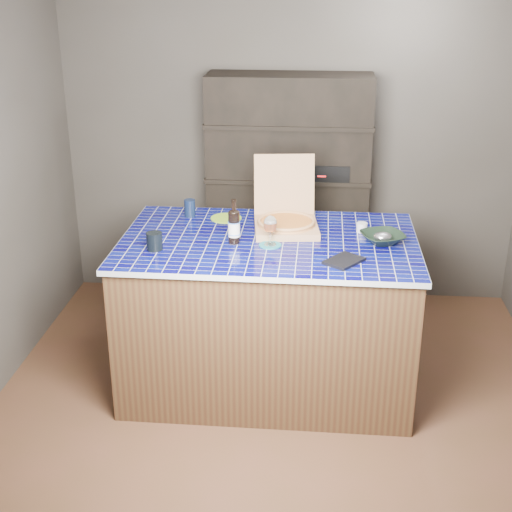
# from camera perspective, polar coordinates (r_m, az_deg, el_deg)

# --- Properties ---
(room) EXTENTS (3.50, 3.50, 3.50)m
(room) POSITION_cam_1_polar(r_m,az_deg,el_deg) (3.89, 1.61, 3.19)
(room) COLOR brown
(room) RESTS_ON ground
(shelving_unit) EXTENTS (1.20, 0.41, 1.80)m
(shelving_unit) POSITION_cam_1_polar(r_m,az_deg,el_deg) (5.44, 2.62, 4.95)
(shelving_unit) COLOR black
(shelving_unit) RESTS_ON floor
(kitchen_island) EXTENTS (1.80, 1.15, 0.98)m
(kitchen_island) POSITION_cam_1_polar(r_m,az_deg,el_deg) (4.50, 0.99, -4.49)
(kitchen_island) COLOR #49331C
(kitchen_island) RESTS_ON floor
(pizza_box) EXTENTS (0.44, 0.51, 0.42)m
(pizza_box) POSITION_cam_1_polar(r_m,az_deg,el_deg) (4.45, 2.42, 2.86)
(pizza_box) COLOR tan
(pizza_box) RESTS_ON kitchen_island
(mead_bottle) EXTENTS (0.07, 0.07, 0.27)m
(mead_bottle) POSITION_cam_1_polar(r_m,az_deg,el_deg) (4.21, -1.77, 2.41)
(mead_bottle) COLOR black
(mead_bottle) RESTS_ON kitchen_island
(teal_trivet) EXTENTS (0.13, 0.13, 0.01)m
(teal_trivet) POSITION_cam_1_polar(r_m,az_deg,el_deg) (4.21, 1.14, 0.88)
(teal_trivet) COLOR #176F7B
(teal_trivet) RESTS_ON kitchen_island
(wine_glass) EXTENTS (0.08, 0.08, 0.18)m
(wine_glass) POSITION_cam_1_polar(r_m,az_deg,el_deg) (4.17, 1.15, 2.49)
(wine_glass) COLOR white
(wine_glass) RESTS_ON teal_trivet
(tumbler) EXTENTS (0.09, 0.09, 0.10)m
(tumbler) POSITION_cam_1_polar(r_m,az_deg,el_deg) (4.17, -8.13, 1.18)
(tumbler) COLOR black
(tumbler) RESTS_ON kitchen_island
(dvd_case) EXTENTS (0.25, 0.26, 0.02)m
(dvd_case) POSITION_cam_1_polar(r_m,az_deg,el_deg) (4.00, 7.06, -0.39)
(dvd_case) COLOR black
(dvd_case) RESTS_ON kitchen_island
(bowl) EXTENTS (0.33, 0.33, 0.06)m
(bowl) POSITION_cam_1_polar(r_m,az_deg,el_deg) (4.31, 10.09, 1.43)
(bowl) COLOR black
(bowl) RESTS_ON kitchen_island
(foil_contents) EXTENTS (0.11, 0.09, 0.05)m
(foil_contents) POSITION_cam_1_polar(r_m,az_deg,el_deg) (4.30, 10.10, 1.55)
(foil_contents) COLOR #ADAEB9
(foil_contents) RESTS_ON bowl
(white_jar) EXTENTS (0.07, 0.07, 0.06)m
(white_jar) POSITION_cam_1_polar(r_m,az_deg,el_deg) (4.47, 8.47, 2.28)
(white_jar) COLOR silver
(white_jar) RESTS_ON kitchen_island
(navy_cup) EXTENTS (0.07, 0.07, 0.11)m
(navy_cup) POSITION_cam_1_polar(r_m,az_deg,el_deg) (4.71, -5.32, 3.84)
(navy_cup) COLOR black
(navy_cup) RESTS_ON kitchen_island
(green_trivet) EXTENTS (0.20, 0.20, 0.01)m
(green_trivet) POSITION_cam_1_polar(r_m,az_deg,el_deg) (4.67, -2.41, 3.05)
(green_trivet) COLOR #88BC28
(green_trivet) RESTS_ON kitchen_island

